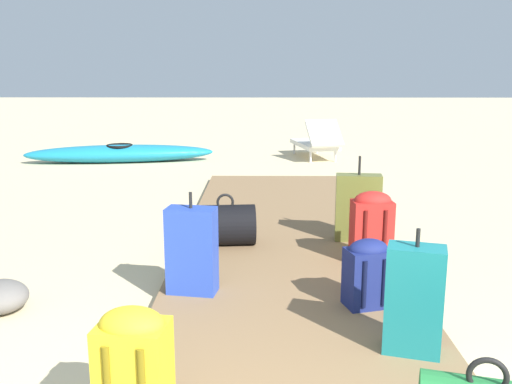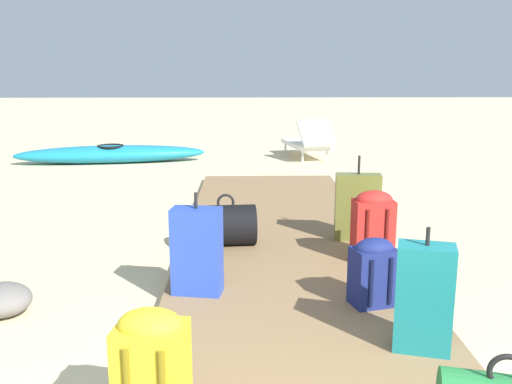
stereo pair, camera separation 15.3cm
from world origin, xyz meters
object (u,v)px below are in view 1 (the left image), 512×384
duffel_bag_black (225,225)px  lounge_chair (317,142)px  kayak (120,153)px  backpack_red (372,225)px  suitcase_teal (414,300)px  backpack_navy (368,271)px  backpack_yellow (134,365)px  suitcase_olive (358,208)px  suitcase_blue (192,251)px

duffel_bag_black → lounge_chair: 5.84m
duffel_bag_black → kayak: (-2.28, 5.23, -0.11)m
backpack_red → suitcase_teal: bearing=-92.2°
backpack_navy → suitcase_teal: bearing=-77.3°
suitcase_teal → backpack_yellow: bearing=-153.7°
duffel_bag_black → backpack_navy: (1.07, -1.40, 0.06)m
suitcase_teal → backpack_yellow: size_ratio=1.28×
kayak → backpack_red: bearing=-58.0°
suitcase_olive → duffel_bag_black: bearing=-173.2°
suitcase_teal → duffel_bag_black: (-1.21, 2.05, -0.13)m
suitcase_teal → backpack_red: 1.59m
suitcase_teal → kayak: suitcase_teal is taller
backpack_red → suitcase_blue: 1.61m
backpack_red → backpack_yellow: 2.76m
lounge_chair → duffel_bag_black: bearing=-103.8°
backpack_yellow → lounge_chair: lounge_chair is taller
backpack_yellow → backpack_navy: (1.31, 1.36, -0.05)m
backpack_red → kayak: (-3.55, 5.69, -0.24)m
suitcase_blue → kayak: size_ratio=0.22×
backpack_navy → lounge_chair: (0.33, 7.08, -0.01)m
backpack_red → suitcase_blue: size_ratio=0.81×
backpack_red → suitcase_olive: (-0.01, 0.61, -0.00)m
backpack_navy → backpack_yellow: bearing=-133.9°
backpack_yellow → backpack_navy: backpack_yellow is taller
backpack_red → suitcase_olive: bearing=91.4°
backpack_yellow → suitcase_teal: bearing=26.3°
duffel_bag_black → lounge_chair: lounge_chair is taller
suitcase_blue → backpack_yellow: bearing=-92.6°
suitcase_teal → kayak: (-3.49, 7.28, -0.24)m
lounge_chair → kayak: (-3.67, -0.45, -0.16)m
suitcase_blue → backpack_navy: size_ratio=1.57×
suitcase_teal → backpack_yellow: 1.62m
suitcase_teal → backpack_red: size_ratio=1.22×
backpack_red → suitcase_blue: (-1.44, -0.70, -0.00)m
duffel_bag_black → backpack_yellow: (-0.24, -2.76, 0.12)m
backpack_yellow → lounge_chair: (1.64, 8.44, -0.06)m
backpack_red → kayak: bearing=122.0°
backpack_red → suitcase_olive: suitcase_olive is taller
suitcase_olive → lounge_chair: size_ratio=0.50×
suitcase_teal → suitcase_olive: 2.20m
suitcase_teal → backpack_red: bearing=87.8°
suitcase_teal → backpack_red: suitcase_teal is taller
suitcase_olive → kayak: suitcase_olive is taller
backpack_red → kayak: 6.71m
backpack_red → suitcase_olive: 0.61m
suitcase_teal → suitcase_olive: suitcase_olive is taller
suitcase_teal → lounge_chair: (0.18, 7.72, -0.07)m
suitcase_olive → backpack_navy: bearing=-97.0°
duffel_bag_black → backpack_red: bearing=-19.9°
suitcase_teal → kayak: 8.07m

